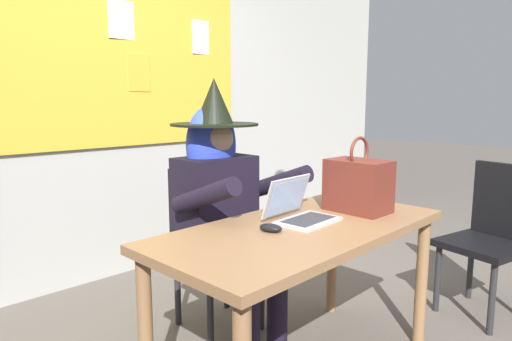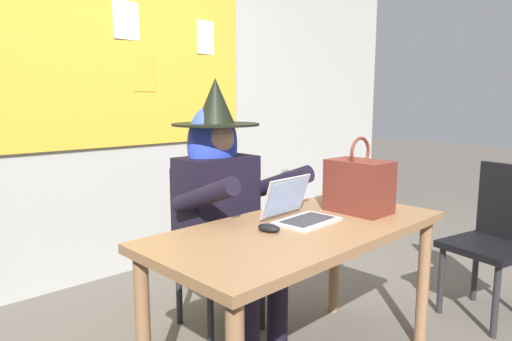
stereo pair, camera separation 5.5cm
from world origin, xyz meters
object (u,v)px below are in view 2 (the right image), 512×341
object	(u,v)px
chair_at_desk	(212,237)
computer_mouse	(269,228)
handbag	(359,185)
desk_main	(301,246)
person_costumed	(224,192)
chair_extra_corner	(497,233)
laptop	(299,211)

from	to	relation	value
chair_at_desk	computer_mouse	world-z (taller)	chair_at_desk
chair_at_desk	handbag	distance (m)	0.88
desk_main	person_costumed	world-z (taller)	person_costumed
chair_extra_corner	laptop	bearing A→B (deg)	-7.80
handbag	chair_extra_corner	xyz separation A→B (m)	(0.90, -0.36, -0.35)
person_costumed	chair_extra_corner	world-z (taller)	person_costumed
laptop	chair_at_desk	bearing A→B (deg)	88.40
person_costumed	handbag	bearing A→B (deg)	33.16
laptop	computer_mouse	distance (m)	0.23
desk_main	chair_at_desk	bearing A→B (deg)	87.67
desk_main	handbag	xyz separation A→B (m)	(0.40, -0.02, 0.23)
chair_at_desk	handbag	size ratio (longest dim) A/B	2.39
handbag	computer_mouse	bearing A→B (deg)	174.53
handbag	desk_main	bearing A→B (deg)	176.90
chair_at_desk	chair_extra_corner	xyz separation A→B (m)	(1.28, -1.08, -0.00)
chair_extra_corner	person_costumed	bearing A→B (deg)	-24.93
person_costumed	computer_mouse	xyz separation A→B (m)	(-0.19, -0.54, -0.05)
chair_at_desk	computer_mouse	size ratio (longest dim) A/B	8.68
chair_at_desk	computer_mouse	bearing A→B (deg)	-11.11
person_costumed	computer_mouse	world-z (taller)	person_costumed
desk_main	chair_at_desk	distance (m)	0.71
laptop	desk_main	bearing A→B (deg)	-134.55
desk_main	laptop	xyz separation A→B (m)	(0.06, 0.06, 0.14)
handbag	chair_at_desk	bearing A→B (deg)	117.47
laptop	computer_mouse	bearing A→B (deg)	-176.18
person_costumed	chair_extra_corner	distance (m)	1.62
chair_at_desk	computer_mouse	xyz separation A→B (m)	(-0.20, -0.67, 0.23)
handbag	chair_extra_corner	world-z (taller)	handbag
laptop	handbag	size ratio (longest dim) A/B	0.82
person_costumed	laptop	distance (m)	0.51
person_costumed	laptop	world-z (taller)	person_costumed
person_costumed	laptop	bearing A→B (deg)	4.44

